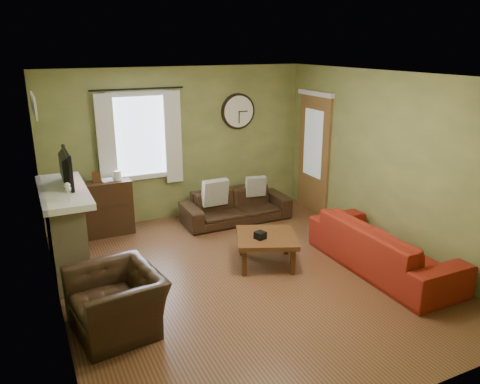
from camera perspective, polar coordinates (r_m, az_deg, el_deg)
name	(u,v)px	position (r m, az deg, el deg)	size (l,w,h in m)	color
floor	(246,276)	(6.32, 0.76, -10.23)	(4.60, 5.20, 0.00)	brown
ceiling	(247,76)	(5.60, 0.87, 13.99)	(4.60, 5.20, 0.00)	white
wall_left	(50,210)	(5.27, -22.20, -2.03)	(0.00, 5.20, 2.60)	olive
wall_right	(389,163)	(7.12, 17.67, 3.36)	(0.00, 5.20, 2.60)	olive
wall_back	(180,144)	(8.17, -7.35, 5.82)	(4.60, 0.00, 2.60)	olive
wall_front	(397,270)	(3.84, 18.55, -8.96)	(4.60, 0.00, 2.60)	olive
fireplace	(66,234)	(6.62, -20.48, -4.85)	(0.40, 1.40, 1.10)	tan
firebox	(83,249)	(6.73, -18.64, -6.59)	(0.04, 0.60, 0.55)	black
mantel	(63,191)	(6.43, -20.78, 0.06)	(0.58, 1.60, 0.08)	white
tv	(61,173)	(6.52, -20.94, 2.23)	(0.60, 0.08, 0.35)	black
tv_screen	(67,168)	(6.51, -20.29, 2.80)	(0.02, 0.62, 0.36)	#994C3F
medallion_left	(35,109)	(5.85, -23.69, 9.25)	(0.28, 0.28, 0.03)	white
medallion_mid	(34,105)	(6.20, -23.85, 9.63)	(0.28, 0.28, 0.03)	white
medallion_right	(32,102)	(6.54, -24.00, 9.96)	(0.28, 0.28, 0.03)	white
window_pane	(139,136)	(7.93, -12.19, 6.68)	(1.00, 0.02, 1.30)	silver
curtain_rod	(138,89)	(7.72, -12.39, 12.16)	(0.03, 0.03, 1.50)	black
curtain_left	(107,143)	(7.73, -15.96, 5.75)	(0.28, 0.04, 1.55)	silver
curtain_right	(173,137)	(7.98, -8.15, 6.61)	(0.28, 0.04, 1.55)	silver
wall_clock	(239,111)	(8.44, -0.18, 9.79)	(0.64, 0.06, 0.64)	white
door	(314,154)	(8.56, 8.98, 4.57)	(0.05, 0.90, 2.10)	brown
bookshelf	(108,208)	(7.77, -15.74, -1.90)	(0.75, 0.32, 0.89)	black
book	(101,177)	(7.64, -16.54, 1.76)	(0.17, 0.23, 0.02)	#4A2B14
sofa_brown	(236,206)	(8.10, -0.51, -1.70)	(1.86, 0.73, 0.54)	black
pillow_left	(215,193)	(7.92, -3.05, -0.06)	(0.44, 0.13, 0.44)	gray
pillow_right	(256,186)	(8.25, 1.93, 0.70)	(0.36, 0.11, 0.36)	gray
sofa_red	(383,247)	(6.67, 17.01, -6.38)	(2.26, 0.88, 0.66)	maroon
armchair	(117,301)	(5.31, -14.82, -12.75)	(1.00, 0.88, 0.65)	black
coffee_table	(266,250)	(6.57, 3.23, -7.04)	(0.81, 0.81, 0.43)	#4A2B14
tissue_box	(260,241)	(6.39, 2.47, -5.97)	(0.13, 0.13, 0.10)	black
wine_glass_a	(69,194)	(5.81, -20.14, -0.28)	(0.07, 0.07, 0.19)	white
wine_glass_b	(68,191)	(5.90, -20.25, 0.07)	(0.07, 0.07, 0.21)	white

